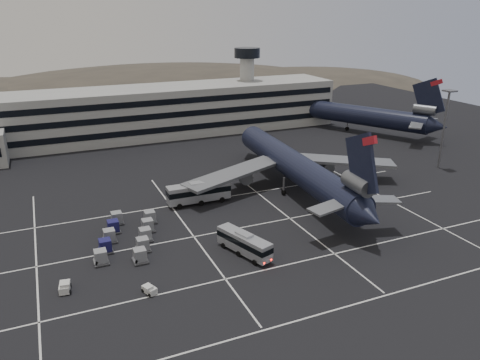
% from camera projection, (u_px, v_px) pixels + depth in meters
% --- Properties ---
extents(ground, '(260.00, 260.00, 0.00)m').
position_uv_depth(ground, '(237.00, 240.00, 75.65)').
color(ground, black).
rests_on(ground, ground).
extents(lane_markings, '(90.00, 55.62, 0.01)m').
position_uv_depth(lane_markings, '(241.00, 237.00, 76.63)').
color(lane_markings, silver).
rests_on(lane_markings, ground).
extents(terminal, '(125.00, 26.00, 24.00)m').
position_uv_depth(terminal, '(130.00, 114.00, 133.47)').
color(terminal, gray).
rests_on(terminal, ground).
extents(hills, '(352.00, 180.00, 44.00)m').
position_uv_depth(hills, '(137.00, 110.00, 233.00)').
color(hills, '#38332B').
rests_on(hills, ground).
extents(lightpole_right, '(2.40, 2.40, 18.28)m').
position_uv_depth(lightpole_right, '(446.00, 119.00, 106.16)').
color(lightpole_right, slate).
rests_on(lightpole_right, ground).
extents(trijet_main, '(47.35, 57.68, 18.08)m').
position_uv_depth(trijet_main, '(296.00, 166.00, 94.65)').
color(trijet_main, black).
rests_on(trijet_main, ground).
extents(trijet_far, '(34.38, 52.97, 18.08)m').
position_uv_depth(trijet_far, '(351.00, 113.00, 141.95)').
color(trijet_far, black).
rests_on(trijet_far, ground).
extents(bus_near, '(5.51, 10.32, 3.57)m').
position_uv_depth(bus_near, '(244.00, 242.00, 70.82)').
color(bus_near, '#92959A').
rests_on(bus_near, ground).
extents(bus_far, '(12.24, 3.23, 4.31)m').
position_uv_depth(bus_far, '(199.00, 192.00, 89.41)').
color(bus_far, '#92959A').
rests_on(bus_far, ground).
extents(tug_a, '(1.77, 2.56, 1.52)m').
position_uv_depth(tug_a, '(65.00, 287.00, 61.74)').
color(tug_a, silver).
rests_on(tug_a, ground).
extents(tug_b, '(1.93, 2.34, 1.31)m').
position_uv_depth(tug_b, '(150.00, 289.00, 61.39)').
color(tug_b, silver).
rests_on(tug_b, ground).
extents(uld_cluster, '(12.71, 17.84, 2.11)m').
position_uv_depth(uld_cluster, '(127.00, 235.00, 75.12)').
color(uld_cluster, '#2D2D30').
rests_on(uld_cluster, ground).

